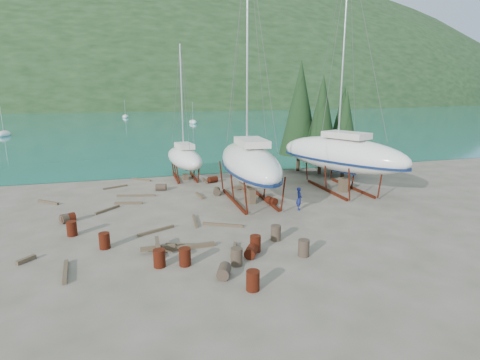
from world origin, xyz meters
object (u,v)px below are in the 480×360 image
object	(u,v)px
large_sailboat_far	(341,154)
worker	(299,199)
large_sailboat_near	(249,162)
small_sailboat_shore	(184,158)

from	to	relation	value
large_sailboat_far	worker	bearing A→B (deg)	-167.79
large_sailboat_near	worker	bearing A→B (deg)	-46.09
large_sailboat_near	worker	distance (m)	4.78
large_sailboat_far	large_sailboat_near	bearing A→B (deg)	162.87
worker	large_sailboat_near	bearing A→B (deg)	63.21
large_sailboat_near	large_sailboat_far	size ratio (longest dim) A/B	0.98
large_sailboat_far	small_sailboat_shore	bearing A→B (deg)	122.41
large_sailboat_near	worker	size ratio (longest dim) A/B	11.37
small_sailboat_shore	worker	size ratio (longest dim) A/B	7.54
small_sailboat_shore	large_sailboat_near	bearing A→B (deg)	-77.03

